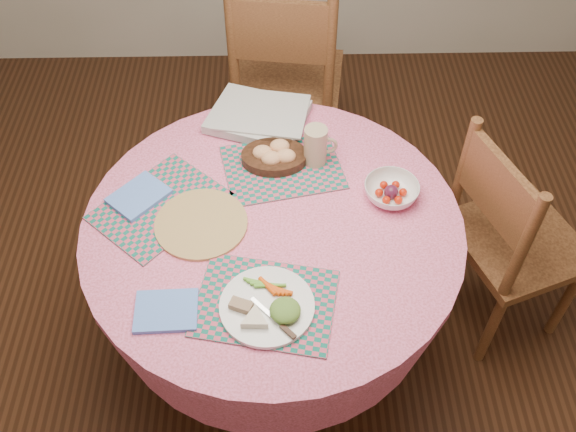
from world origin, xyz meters
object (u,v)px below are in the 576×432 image
(chair_back, at_px, (286,79))
(dinner_plate, at_px, (269,306))
(bread_bowl, at_px, (274,155))
(chair_right, at_px, (509,238))
(latte_mug, at_px, (316,146))
(fruit_bowl, at_px, (391,191))
(wicker_trivet, at_px, (201,224))
(dining_table, at_px, (274,259))

(chair_back, bearing_deg, dinner_plate, 94.94)
(dinner_plate, bearing_deg, chair_back, 87.01)
(bread_bowl, bearing_deg, chair_right, -10.39)
(chair_back, xyz_separation_m, latte_mug, (0.09, -0.75, 0.28))
(bread_bowl, relative_size, fruit_bowl, 0.98)
(bread_bowl, distance_m, fruit_bowl, 0.42)
(wicker_trivet, bearing_deg, bread_bowl, 50.02)
(dining_table, distance_m, latte_mug, 0.42)
(dining_table, bearing_deg, wicker_trivet, -178.54)
(latte_mug, relative_size, fruit_bowl, 0.62)
(chair_back, relative_size, bread_bowl, 4.60)
(bread_bowl, height_order, fruit_bowl, bread_bowl)
(bread_bowl, bearing_deg, fruit_bowl, -24.32)
(chair_right, relative_size, dinner_plate, 3.48)
(chair_right, relative_size, fruit_bowl, 4.10)
(bread_bowl, bearing_deg, chair_back, 85.99)
(chair_right, height_order, chair_back, chair_back)
(chair_right, bearing_deg, dinner_plate, 97.12)
(latte_mug, bearing_deg, fruit_bowl, -35.54)
(wicker_trivet, xyz_separation_m, latte_mug, (0.38, 0.28, 0.07))
(dining_table, bearing_deg, chair_back, 86.62)
(chair_back, distance_m, dinner_plate, 1.38)
(wicker_trivet, bearing_deg, chair_right, 6.63)
(latte_mug, bearing_deg, wicker_trivet, -143.55)
(chair_right, height_order, dinner_plate, chair_right)
(wicker_trivet, xyz_separation_m, fruit_bowl, (0.62, 0.11, 0.02))
(chair_back, height_order, dinner_plate, chair_back)
(latte_mug, bearing_deg, chair_back, 97.01)
(dinner_plate, height_order, bread_bowl, bread_bowl)
(wicker_trivet, bearing_deg, latte_mug, 36.45)
(bread_bowl, height_order, latte_mug, latte_mug)
(dining_table, distance_m, wicker_trivet, 0.30)
(chair_right, distance_m, bread_bowl, 0.91)
(chair_back, relative_size, fruit_bowl, 4.52)
(dining_table, relative_size, wicker_trivet, 4.13)
(chair_back, height_order, latte_mug, chair_back)
(dinner_plate, xyz_separation_m, latte_mug, (0.16, 0.61, 0.06))
(dinner_plate, bearing_deg, bread_bowl, 88.25)
(chair_back, bearing_deg, bread_bowl, 93.92)
(chair_right, relative_size, latte_mug, 6.65)
(chair_back, distance_m, fruit_bowl, 1.00)
(chair_right, bearing_deg, chair_back, 21.25)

